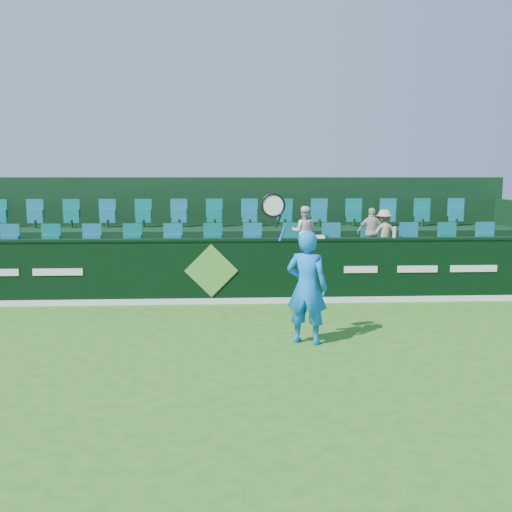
{
  "coord_description": "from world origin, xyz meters",
  "views": [
    {
      "loc": [
        0.33,
        -7.67,
        2.6
      ],
      "look_at": [
        0.86,
        2.8,
        1.15
      ],
      "focal_mm": 40.0,
      "sensor_mm": 36.0,
      "label": 1
    }
  ],
  "objects": [
    {
      "name": "seat_row_back",
      "position": [
        0.0,
        7.3,
        1.6
      ],
      "size": [
        13.5,
        0.5,
        0.6
      ],
      "primitive_type": "cube",
      "color": "#176B86",
      "rests_on": "stand_tier_back"
    },
    {
      "name": "stand_rear",
      "position": [
        0.0,
        7.44,
        1.22
      ],
      "size": [
        16.0,
        4.1,
        2.6
      ],
      "color": "black",
      "rests_on": "ground"
    },
    {
      "name": "sponsor_hoarding",
      "position": [
        0.0,
        4.0,
        0.67
      ],
      "size": [
        16.0,
        0.25,
        1.35
      ],
      "color": "black",
      "rests_on": "ground"
    },
    {
      "name": "stand_tier_back",
      "position": [
        0.0,
        7.0,
        0.65
      ],
      "size": [
        16.0,
        1.8,
        1.3
      ],
      "primitive_type": "cube",
      "color": "black",
      "rests_on": "ground"
    },
    {
      "name": "seat_row_front",
      "position": [
        0.0,
        5.5,
        1.1
      ],
      "size": [
        13.5,
        0.5,
        0.6
      ],
      "primitive_type": "cube",
      "color": "#176B86",
      "rests_on": "stand_tier_front"
    },
    {
      "name": "stand_tier_front",
      "position": [
        0.0,
        5.1,
        0.4
      ],
      "size": [
        16.0,
        2.0,
        0.8
      ],
      "primitive_type": "cube",
      "color": "black",
      "rests_on": "ground"
    },
    {
      "name": "ground",
      "position": [
        0.0,
        0.0,
        0.0
      ],
      "size": [
        60.0,
        60.0,
        0.0
      ],
      "primitive_type": "plane",
      "color": "#2E6618",
      "rests_on": "ground"
    },
    {
      "name": "tennis_player",
      "position": [
        1.56,
        1.03,
        0.91
      ],
      "size": [
        1.17,
        0.65,
        2.42
      ],
      "color": "blue",
      "rests_on": "ground"
    },
    {
      "name": "spectator_left",
      "position": [
        2.07,
        5.12,
        1.38
      ],
      "size": [
        0.62,
        0.52,
        1.16
      ],
      "primitive_type": "imported",
      "rotation": [
        0.0,
        0.0,
        2.99
      ],
      "color": "white",
      "rests_on": "stand_tier_front"
    },
    {
      "name": "drinks_bottle",
      "position": [
        3.82,
        4.0,
        1.47
      ],
      "size": [
        0.07,
        0.07,
        0.23
      ],
      "primitive_type": "cylinder",
      "color": "silver",
      "rests_on": "sponsor_hoarding"
    },
    {
      "name": "towel",
      "position": [
        2.16,
        4.0,
        1.38
      ],
      "size": [
        0.35,
        0.23,
        0.05
      ],
      "primitive_type": "cube",
      "color": "white",
      "rests_on": "sponsor_hoarding"
    },
    {
      "name": "spectator_middle",
      "position": [
        3.63,
        5.12,
        1.36
      ],
      "size": [
        0.69,
        0.36,
        1.12
      ],
      "primitive_type": "imported",
      "rotation": [
        0.0,
        0.0,
        3.0
      ],
      "color": "beige",
      "rests_on": "stand_tier_front"
    },
    {
      "name": "spectator_right",
      "position": [
        3.91,
        5.12,
        1.34
      ],
      "size": [
        0.75,
        0.51,
        1.07
      ],
      "primitive_type": "imported",
      "rotation": [
        0.0,
        0.0,
        3.32
      ],
      "color": "tan",
      "rests_on": "stand_tier_front"
    }
  ]
}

